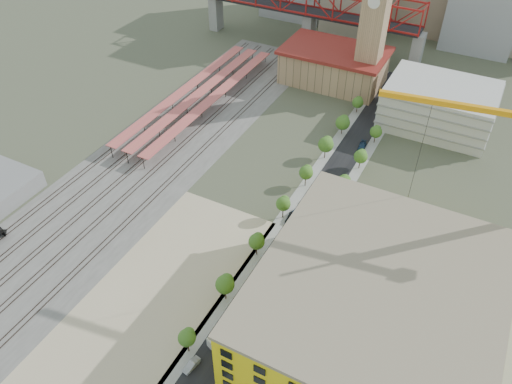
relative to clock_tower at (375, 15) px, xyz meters
The scene contains 27 objects.
ground 85.36m from the clock_tower, 95.71° to the right, with size 400.00×400.00×0.00m, color #474C38.
ballast_strip 81.63m from the clock_tower, 125.15° to the right, with size 36.00×165.00×0.06m, color #605E59.
dirt_lot 115.74m from the clock_tower, 96.14° to the right, with size 28.00×67.00×0.06m, color tan.
street_asphalt 71.48m from the clock_tower, 82.98° to the right, with size 12.00×170.00×0.06m, color black.
sidewalk_west 71.08m from the clock_tower, 87.80° to the right, with size 3.00×170.00×0.04m, color gray.
sidewalk_east 72.31m from the clock_tower, 78.27° to the right, with size 3.00×170.00×0.04m, color gray.
construction_pad 110.41m from the clock_tower, 69.69° to the right, with size 50.00×90.00×0.06m, color gray.
rail_tracks 82.57m from the clock_tower, 126.24° to the right, with size 26.56×160.00×0.18m.
platform_canopies 65.08m from the clock_tower, 144.47° to the right, with size 16.00×80.00×4.12m.
station_hall 25.65m from the clock_tower, behind, with size 38.00×24.00×13.10m.
clock_tower is the anchor object (origin of this frame).
parking_garage 36.81m from the clock_tower, 19.64° to the right, with size 34.00×26.00×14.00m, color silver.
truss_bridge 42.56m from the clock_tower, 142.85° to the left, with size 94.00×9.60×25.60m.
construction_building 107.36m from the clock_tower, 71.22° to the right, with size 44.60×50.60×18.80m.
street_trees 80.70m from the clock_tower, 83.91° to the right, with size 15.40×124.40×8.00m.
distant_hills 213.32m from the clock_tower, 78.30° to the left, with size 647.00×264.00×227.00m.
site_trailer_a 116.57m from the clock_tower, 85.95° to the right, with size 2.60×9.86×2.70m, color silver.
site_trailer_b 111.02m from the clock_tower, 85.74° to the right, with size 2.55×9.68×2.65m, color silver.
site_trailer_c 95.84m from the clock_tower, 85.00° to the right, with size 2.40×9.11×2.49m, color silver.
site_trailer_d 88.52m from the clock_tower, 84.55° to the right, with size 2.59×9.86×2.70m, color silver.
car_1 125.96m from the clock_tower, 87.67° to the right, with size 1.46×4.20×1.38m, color #9FA0A5.
car_2 80.30m from the clock_tower, 86.19° to the right, with size 2.31×5.02×1.39m, color black.
car_3 77.74m from the clock_tower, 86.05° to the right, with size 1.85×4.56×1.32m, color navy.
car_4 120.56m from the clock_tower, 84.62° to the right, with size 1.67×4.15×1.41m, color silver.
car_5 113.71m from the clock_tower, 84.27° to the right, with size 1.40×4.01×1.32m, color #ACACB1.
car_6 65.98m from the clock_tower, 79.39° to the right, with size 2.42×5.26×1.46m, color black.
car_7 45.89m from the clock_tower, 72.41° to the right, with size 2.08×5.12×1.49m, color navy.
Camera 1 is at (48.88, -83.78, 91.04)m, focal length 35.00 mm.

